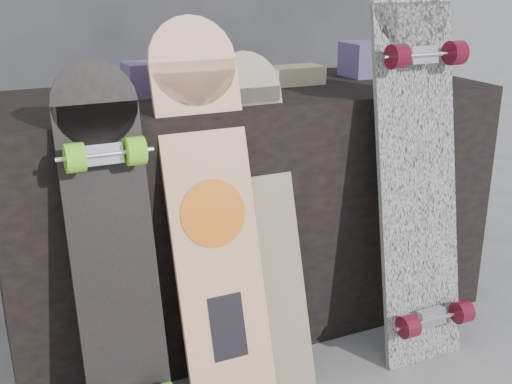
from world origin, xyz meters
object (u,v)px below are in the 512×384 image
longboard_cascadia (418,159)px  skateboard_dark (114,253)px  longboard_geisha (211,208)px  vendor_table (245,206)px  longboard_celtic (261,213)px

longboard_cascadia → skateboard_dark: bearing=179.6°
longboard_cascadia → skateboard_dark: (-0.92, 0.01, -0.14)m
longboard_geisha → vendor_table: bearing=54.3°
longboard_geisha → longboard_celtic: 0.17m
longboard_geisha → skateboard_dark: (-0.28, -0.05, -0.06)m
vendor_table → skateboard_dark: skateboard_dark is taller
vendor_table → longboard_cascadia: 0.61m
vendor_table → longboard_cascadia: (0.39, -0.41, 0.23)m
longboard_celtic → skateboard_dark: size_ratio=0.99×
skateboard_dark → longboard_geisha: bearing=9.6°
vendor_table → longboard_celtic: bearing=-105.9°
longboard_geisha → skateboard_dark: bearing=-170.4°
vendor_table → longboard_cascadia: longboard_cascadia is taller
skateboard_dark → vendor_table: bearing=36.9°
longboard_cascadia → skateboard_dark: size_ratio=1.26×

